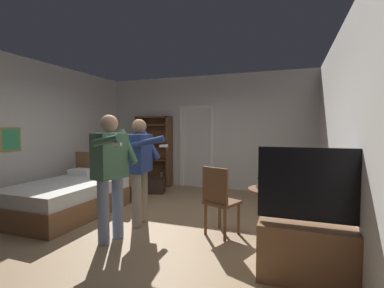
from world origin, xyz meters
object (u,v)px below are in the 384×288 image
person_striped_shirt (140,163)px  laptop (269,186)px  bed (71,196)px  person_blue_shirt (111,168)px  tv_flatscreen (322,245)px  wooden_chair (219,198)px  bookshelf (154,148)px  bottle_on_table (282,182)px  suitcase_dark (152,186)px  side_table (271,205)px

person_striped_shirt → laptop: bearing=1.9°
bed → person_blue_shirt: (1.47, -0.80, 0.70)m
tv_flatscreen → person_striped_shirt: 2.75m
laptop → person_blue_shirt: (-2.01, -0.76, 0.25)m
wooden_chair → person_striped_shirt: 1.36m
bookshelf → laptop: bearing=-40.7°
tv_flatscreen → bottle_on_table: (-0.41, 0.89, 0.42)m
person_striped_shirt → suitcase_dark: bearing=113.6°
bed → person_blue_shirt: bearing=-28.6°
wooden_chair → suitcase_dark: wooden_chair is taller
person_striped_shirt → bed: bearing=175.9°
bookshelf → bottle_on_table: size_ratio=6.62×
bed → bookshelf: size_ratio=1.12×
bookshelf → person_blue_shirt: bearing=-71.4°
person_blue_shirt → suitcase_dark: size_ratio=2.84×
bookshelf → side_table: 4.23m
person_blue_shirt → laptop: bearing=20.7°
bottle_on_table → person_striped_shirt: size_ratio=0.17×
tv_flatscreen → wooden_chair: 1.51m
person_blue_shirt → bottle_on_table: bearing=18.4°
person_striped_shirt → side_table: bearing=3.1°
side_table → wooden_chair: 0.72m
bed → bottle_on_table: 3.68m
bookshelf → person_striped_shirt: size_ratio=1.11×
suitcase_dark → tv_flatscreen: bearing=-56.8°
laptop → suitcase_dark: laptop is taller
tv_flatscreen → suitcase_dark: size_ratio=2.23×
suitcase_dark → bookshelf: bearing=96.3°
side_table → laptop: laptop is taller
person_striped_shirt → bottle_on_table: bearing=0.7°
wooden_chair → person_blue_shirt: (-1.33, -0.67, 0.45)m
tv_flatscreen → person_blue_shirt: (-2.58, 0.17, 0.60)m
bed → suitcase_dark: 1.98m
bottle_on_table → tv_flatscreen: bearing=-65.3°
person_blue_shirt → suitcase_dark: (-0.82, 2.67, -0.83)m
person_striped_shirt → wooden_chair: bearing=-1.2°
bed → suitcase_dark: bed is taller
bookshelf → tv_flatscreen: (3.76, -3.68, -0.60)m
laptop → bottle_on_table: (0.16, -0.04, 0.07)m
tv_flatscreen → suitcase_dark: (-3.40, 2.83, -0.23)m
wooden_chair → person_blue_shirt: person_blue_shirt is taller
wooden_chair → suitcase_dark: 2.96m
bookshelf → person_blue_shirt: (1.18, -3.51, -0.00)m
tv_flatscreen → bed: bearing=166.5°
tv_flatscreen → wooden_chair: size_ratio=1.36×
bottle_on_table → wooden_chair: bearing=-176.3°
person_striped_shirt → suitcase_dark: person_striped_shirt is taller
bed → bookshelf: 2.81m
bed → tv_flatscreen: (4.05, -0.97, 0.09)m
laptop → bottle_on_table: bottle_on_table is taller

